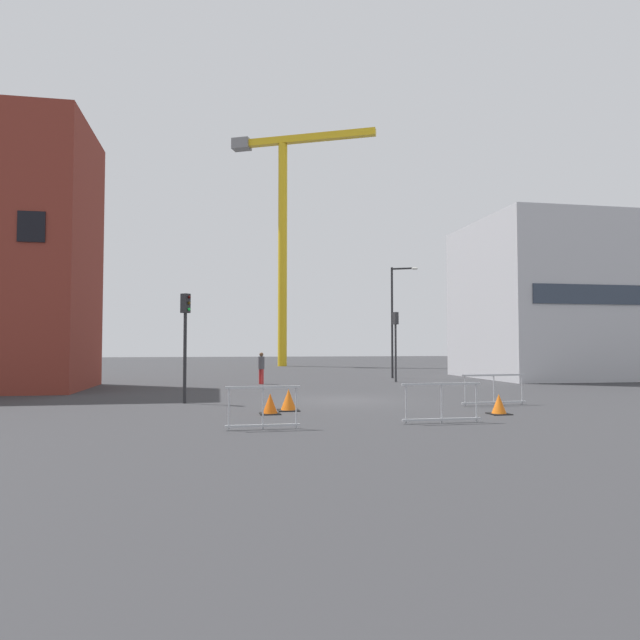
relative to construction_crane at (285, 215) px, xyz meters
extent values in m
plane|color=#333335|center=(-1.70, -34.68, -15.04)|extent=(160.00, 160.00, 0.00)
cube|color=maroon|center=(-16.60, -27.19, -8.74)|extent=(8.00, 6.73, 12.59)
cube|color=black|center=(-14.20, -30.58, -7.99)|extent=(1.10, 0.06, 1.30)
cube|color=#B7B7BC|center=(14.98, -22.63, -10.06)|extent=(10.75, 9.74, 9.95)
cube|color=#2D3847|center=(14.98, -27.54, -10.12)|extent=(9.03, 0.08, 1.10)
cylinder|color=gold|center=(-0.20, 0.09, -3.90)|extent=(0.90, 0.90, 22.28)
cube|color=gold|center=(2.02, -0.92, 7.64)|extent=(12.97, 6.43, 0.70)
cube|color=slate|center=(-4.26, 1.95, 7.64)|extent=(2.14, 1.84, 1.10)
cylinder|color=#232326|center=(4.41, -21.28, -11.52)|extent=(0.14, 0.14, 7.04)
cube|color=#232326|center=(5.07, -21.58, -8.10)|extent=(1.36, 0.69, 0.10)
ellipsoid|color=silver|center=(5.73, -21.88, -8.12)|extent=(0.44, 0.24, 0.16)
cylinder|color=#232326|center=(-7.64, -34.80, -13.41)|extent=(0.12, 0.12, 3.26)
cube|color=#232326|center=(-7.64, -34.80, -11.43)|extent=(0.37, 0.36, 0.70)
sphere|color=#390605|center=(-7.50, -34.91, -11.21)|extent=(0.11, 0.11, 0.11)
sphere|color=#3C2905|center=(-7.50, -34.91, -11.43)|extent=(0.11, 0.11, 0.11)
sphere|color=green|center=(-7.50, -34.91, -11.65)|extent=(0.11, 0.11, 0.11)
cylinder|color=#2D2D30|center=(3.48, -24.90, -13.41)|extent=(0.12, 0.12, 3.27)
cube|color=#2D2D30|center=(3.48, -24.90, -11.42)|extent=(0.31, 0.34, 0.70)
sphere|color=#390605|center=(3.42, -24.73, -11.20)|extent=(0.11, 0.11, 0.11)
sphere|color=#F2A514|center=(3.42, -24.73, -11.42)|extent=(0.11, 0.11, 0.11)
sphere|color=#07330F|center=(3.42, -24.73, -11.64)|extent=(0.11, 0.11, 0.11)
cylinder|color=red|center=(-4.23, -25.22, -14.64)|extent=(0.14, 0.14, 0.81)
cylinder|color=red|center=(-4.12, -25.39, -14.64)|extent=(0.14, 0.14, 0.81)
cylinder|color=#4C4C51|center=(-4.17, -25.30, -13.90)|extent=(0.34, 0.34, 0.67)
sphere|color=brown|center=(-4.17, -25.30, -13.45)|extent=(0.22, 0.22, 0.22)
cube|color=#B2B5BA|center=(3.01, -37.42, -13.99)|extent=(2.47, 0.25, 0.06)
cube|color=#B2B5BA|center=(3.01, -37.42, -14.94)|extent=(2.47, 0.25, 0.06)
cylinder|color=#B2B5BA|center=(1.90, -37.51, -14.51)|extent=(0.04, 0.04, 1.05)
cylinder|color=#B2B5BA|center=(3.01, -37.42, -14.51)|extent=(0.04, 0.04, 1.05)
cylinder|color=#B2B5BA|center=(4.12, -37.34, -14.51)|extent=(0.04, 0.04, 1.05)
cube|color=#B2B5BA|center=(-5.35, -41.66, -13.99)|extent=(1.86, 0.09, 0.06)
cube|color=#B2B5BA|center=(-5.35, -41.66, -14.94)|extent=(1.86, 0.09, 0.06)
cylinder|color=#B2B5BA|center=(-6.19, -41.68, -14.51)|extent=(0.04, 0.04, 1.05)
cylinder|color=#B2B5BA|center=(-5.35, -41.66, -14.51)|extent=(0.04, 0.04, 1.05)
cylinder|color=#B2B5BA|center=(-4.51, -41.65, -14.51)|extent=(0.04, 0.04, 1.05)
cube|color=#B2B5BA|center=(-0.52, -41.34, -13.99)|extent=(2.23, 0.08, 0.06)
cube|color=#B2B5BA|center=(-0.52, -41.34, -14.94)|extent=(2.23, 0.08, 0.06)
cylinder|color=#B2B5BA|center=(-1.53, -41.35, -14.51)|extent=(0.04, 0.04, 1.05)
cylinder|color=#B2B5BA|center=(-0.52, -41.34, -14.51)|extent=(0.04, 0.04, 1.05)
cylinder|color=#B2B5BA|center=(0.48, -41.33, -14.51)|extent=(0.04, 0.04, 1.05)
cube|color=black|center=(1.94, -39.81, -15.02)|extent=(0.60, 0.60, 0.03)
cone|color=orange|center=(1.94, -39.81, -14.73)|extent=(0.47, 0.47, 0.61)
cube|color=black|center=(-4.23, -37.74, -15.02)|extent=(0.68, 0.68, 0.03)
cone|color=orange|center=(-4.23, -37.74, -14.70)|extent=(0.52, 0.52, 0.69)
cube|color=black|center=(-4.89, -38.55, -15.02)|extent=(0.62, 0.62, 0.03)
cone|color=#E55B0F|center=(-4.89, -38.55, -14.72)|extent=(0.48, 0.48, 0.63)
camera|label=1|loc=(-6.46, -55.83, -12.94)|focal=31.81mm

